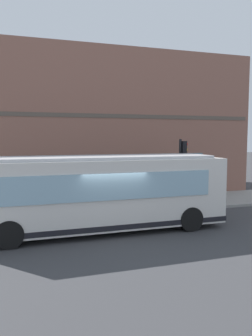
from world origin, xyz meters
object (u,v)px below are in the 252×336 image
city_bus_nearside (102,193)px  pedestrian_by_light_pole (12,194)px  traffic_light_near_corner (182,160)px  pedestrian_near_hydrant (96,188)px  fire_hydrant (149,198)px  pedestrian_walking_along_curb (169,182)px

city_bus_nearside → pedestrian_by_light_pole: size_ratio=6.39×
traffic_light_near_corner → pedestrian_by_light_pole: bearing=81.9°
city_bus_nearside → pedestrian_near_hydrant: city_bus_nearside is taller
traffic_light_near_corner → pedestrian_by_light_pole: 8.79m
pedestrian_near_hydrant → traffic_light_near_corner: bearing=-103.9°
city_bus_nearside → pedestrian_by_light_pole: 5.32m
traffic_light_near_corner → fire_hydrant: 2.80m
city_bus_nearside → pedestrian_near_hydrant: (3.78, -0.55, -0.39)m
fire_hydrant → pedestrian_by_light_pole: pedestrian_by_light_pole is taller
city_bus_nearside → fire_hydrant: size_ratio=13.60×
pedestrian_near_hydrant → pedestrian_walking_along_curb: (1.38, -4.80, -0.02)m
pedestrian_near_hydrant → pedestrian_by_light_pole: size_ratio=1.12×
pedestrian_walking_along_curb → pedestrian_by_light_pole: 9.03m
fire_hydrant → pedestrian_walking_along_curb: (1.37, -1.81, 0.64)m
traffic_light_near_corner → pedestrian_by_light_pole: size_ratio=2.27×
traffic_light_near_corner → pedestrian_near_hydrant: bearing=76.1°
fire_hydrant → pedestrian_by_light_pole: (0.10, 7.13, 0.54)m
pedestrian_by_light_pole → pedestrian_near_hydrant: bearing=-91.6°
fire_hydrant → pedestrian_near_hydrant: (-0.01, 3.00, 0.65)m
traffic_light_near_corner → pedestrian_walking_along_curb: (2.48, -0.38, -1.50)m
traffic_light_near_corner → fire_hydrant: size_ratio=4.84×
pedestrian_near_hydrant → pedestrian_walking_along_curb: size_ratio=1.01×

